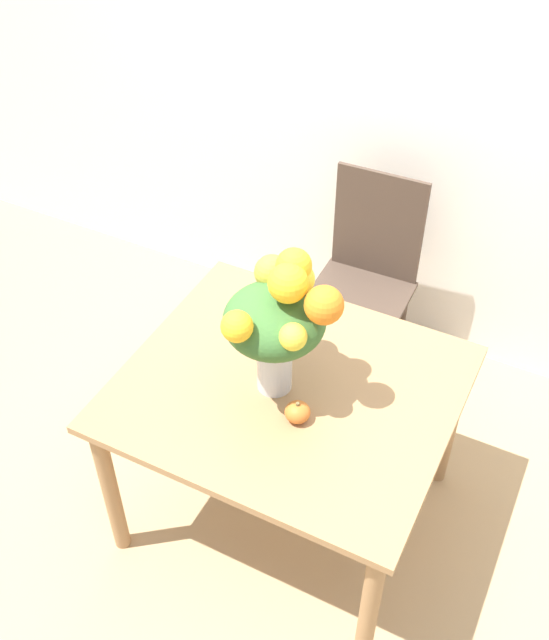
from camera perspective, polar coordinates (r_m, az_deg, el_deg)
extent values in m
plane|color=tan|center=(3.10, 0.91, -14.09)|extent=(12.00, 12.00, 0.00)
cube|color=white|center=(3.14, 11.74, 18.31)|extent=(8.00, 0.06, 2.70)
cube|color=#9E754C|center=(2.54, 1.08, -5.20)|extent=(1.11, 0.97, 0.03)
cylinder|color=#9E754C|center=(2.79, -12.41, -12.49)|extent=(0.06, 0.06, 0.69)
cylinder|color=#9E754C|center=(2.51, 7.23, -21.04)|extent=(0.06, 0.06, 0.69)
cylinder|color=#9E754C|center=(3.23, -3.54, -1.66)|extent=(0.06, 0.06, 0.69)
cylinder|color=#9E754C|center=(2.99, 13.25, -7.54)|extent=(0.06, 0.06, 0.69)
cylinder|color=silver|center=(2.45, 0.00, -3.14)|extent=(0.12, 0.12, 0.23)
cylinder|color=silver|center=(2.49, 0.00, -4.10)|extent=(0.10, 0.10, 0.11)
cylinder|color=#38662D|center=(2.41, 0.50, -2.60)|extent=(0.00, 0.00, 0.30)
cylinder|color=#38662D|center=(2.43, 0.39, -2.15)|extent=(0.01, 0.01, 0.30)
cylinder|color=#38662D|center=(2.43, -0.25, -2.08)|extent=(0.01, 0.01, 0.30)
cylinder|color=#38662D|center=(2.41, -0.55, -2.49)|extent=(0.01, 0.01, 0.30)
cylinder|color=#38662D|center=(2.40, -0.09, -2.81)|extent=(0.01, 0.01, 0.30)
ellipsoid|color=#38662D|center=(2.32, 0.00, 0.00)|extent=(0.32, 0.32, 0.19)
sphere|color=yellow|center=(2.23, 1.48, 4.16)|extent=(0.11, 0.11, 0.11)
sphere|color=#AD9E33|center=(2.37, -0.19, 3.67)|extent=(0.11, 0.11, 0.11)
sphere|color=yellow|center=(2.25, 1.74, 3.12)|extent=(0.11, 0.11, 0.11)
sphere|color=yellow|center=(2.18, -2.88, -0.49)|extent=(0.10, 0.10, 0.10)
sphere|color=yellow|center=(2.19, 1.42, -1.29)|extent=(0.09, 0.09, 0.09)
sphere|color=yellow|center=(2.19, 1.05, 2.83)|extent=(0.12, 0.12, 0.12)
sphere|color=orange|center=(2.18, 3.80, 1.14)|extent=(0.12, 0.12, 0.12)
ellipsoid|color=orange|center=(2.41, 1.76, -7.02)|extent=(0.08, 0.08, 0.07)
cylinder|color=brown|center=(2.38, 1.78, -6.46)|extent=(0.01, 0.01, 0.01)
cube|color=#47382D|center=(3.28, 6.31, 1.62)|extent=(0.43, 0.43, 0.02)
cylinder|color=#47382D|center=(3.36, 2.28, -2.30)|extent=(0.04, 0.04, 0.45)
cylinder|color=#47382D|center=(3.28, 7.72, -4.08)|extent=(0.04, 0.04, 0.45)
cylinder|color=#47382D|center=(3.59, 4.47, 1.13)|extent=(0.04, 0.04, 0.45)
cylinder|color=#47382D|center=(3.52, 9.59, -0.45)|extent=(0.04, 0.04, 0.45)
cube|color=#47382D|center=(3.27, 7.92, 7.21)|extent=(0.40, 0.03, 0.51)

